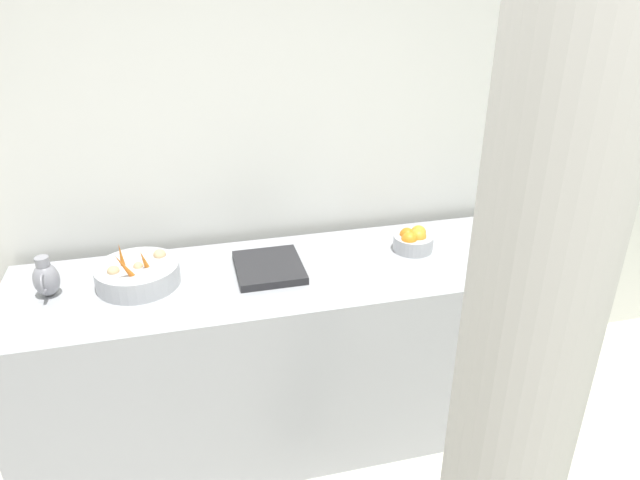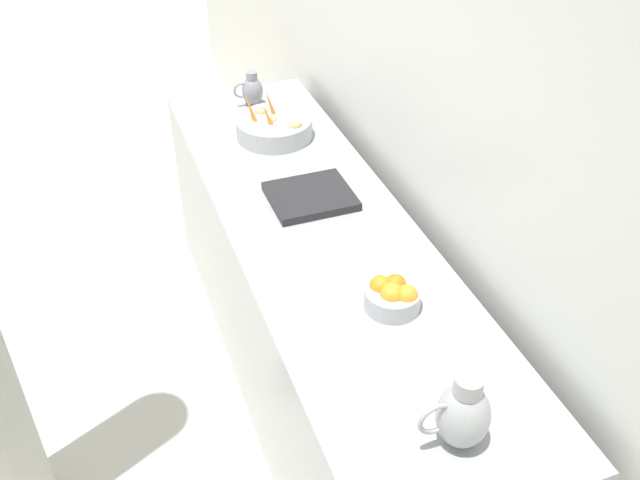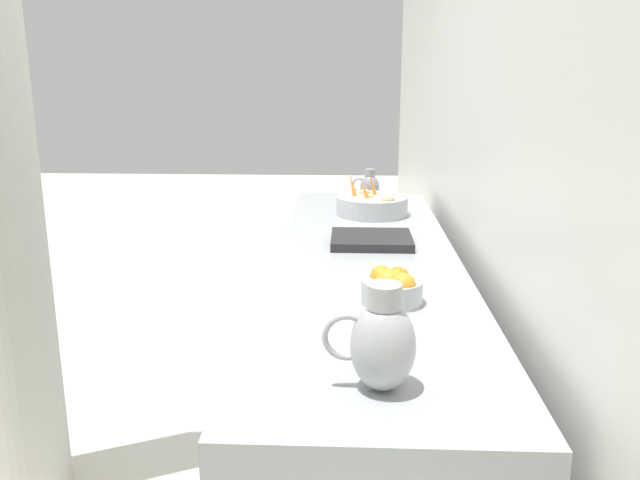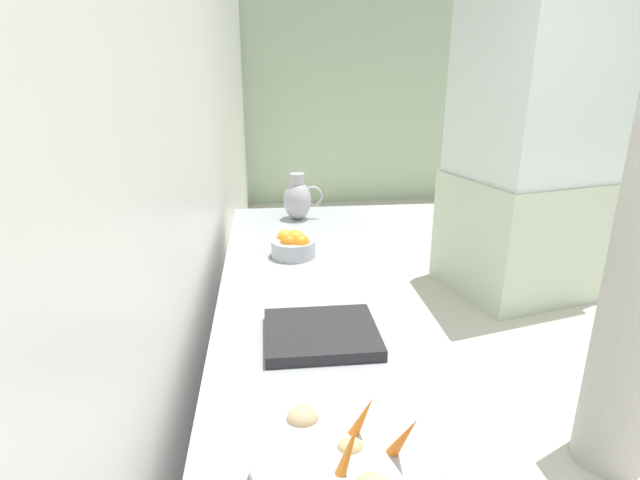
{
  "view_description": "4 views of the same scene",
  "coord_description": "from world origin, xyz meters",
  "px_view_note": "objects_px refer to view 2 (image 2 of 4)",
  "views": [
    {
      "loc": [
        0.83,
        -0.54,
        2.25
      ],
      "look_at": [
        -1.42,
        0.03,
        1.11
      ],
      "focal_mm": 32.74,
      "sensor_mm": 36.0,
      "label": 1
    },
    {
      "loc": [
        -0.68,
        2.18,
        2.6
      ],
      "look_at": [
        -1.41,
        0.17,
        1.01
      ],
      "focal_mm": 40.36,
      "sensor_mm": 36.0,
      "label": 2
    },
    {
      "loc": [
        -1.41,
        2.47,
        1.65
      ],
      "look_at": [
        -1.3,
        0.18,
        1.05
      ],
      "focal_mm": 36.43,
      "sensor_mm": 36.0,
      "label": 3
    },
    {
      "loc": [
        -1.65,
        -1.53,
        1.72
      ],
      "look_at": [
        -1.47,
        0.14,
        1.14
      ],
      "focal_mm": 28.05,
      "sensor_mm": 36.0,
      "label": 4
    }
  ],
  "objects_px": {
    "metal_pitcher_tall": "(463,414)",
    "metal_pitcher_short": "(252,90)",
    "vegetable_colander": "(274,128)",
    "orange_bowl": "(393,295)"
  },
  "relations": [
    {
      "from": "metal_pitcher_tall",
      "to": "metal_pitcher_short",
      "type": "relative_size",
      "value": 1.4
    },
    {
      "from": "vegetable_colander",
      "to": "metal_pitcher_tall",
      "type": "height_order",
      "value": "metal_pitcher_tall"
    },
    {
      "from": "vegetable_colander",
      "to": "metal_pitcher_short",
      "type": "xyz_separation_m",
      "value": [
        0.0,
        -0.37,
        0.03
      ]
    },
    {
      "from": "vegetable_colander",
      "to": "orange_bowl",
      "type": "bearing_deg",
      "value": 90.98
    },
    {
      "from": "vegetable_colander",
      "to": "orange_bowl",
      "type": "height_order",
      "value": "vegetable_colander"
    },
    {
      "from": "vegetable_colander",
      "to": "metal_pitcher_tall",
      "type": "distance_m",
      "value": 1.88
    },
    {
      "from": "vegetable_colander",
      "to": "metal_pitcher_short",
      "type": "bearing_deg",
      "value": -89.56
    },
    {
      "from": "vegetable_colander",
      "to": "metal_pitcher_short",
      "type": "distance_m",
      "value": 0.37
    },
    {
      "from": "vegetable_colander",
      "to": "metal_pitcher_tall",
      "type": "bearing_deg",
      "value": 88.84
    },
    {
      "from": "orange_bowl",
      "to": "vegetable_colander",
      "type": "bearing_deg",
      "value": -89.02
    }
  ]
}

